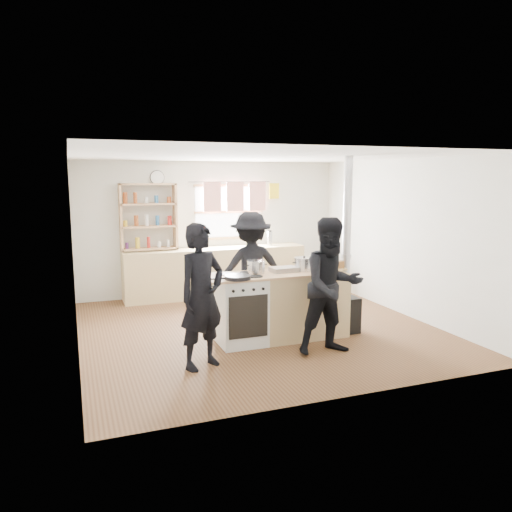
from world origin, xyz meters
name	(u,v)px	position (x,y,z in m)	size (l,w,h in m)	color
ground	(258,328)	(0.00, 0.00, -0.01)	(5.00, 5.00, 0.01)	brown
back_counter	(216,272)	(0.00, 2.22, 0.45)	(3.40, 0.55, 0.90)	tan
shelving_unit	(148,217)	(-1.20, 2.34, 1.51)	(1.00, 0.28, 1.20)	tan
thermos	(270,238)	(1.09, 2.22, 1.04)	(0.10, 0.10, 0.27)	silver
cooking_island	(282,306)	(0.14, -0.55, 0.47)	(1.97, 0.64, 0.93)	white
skillet_greens	(238,277)	(-0.56, -0.77, 0.96)	(0.34, 0.34, 0.05)	black
roast_tray	(284,269)	(0.19, -0.51, 0.97)	(0.37, 0.26, 0.06)	silver
stockpot_stove	(256,267)	(-0.21, -0.48, 1.02)	(0.24, 0.24, 0.20)	silver
stockpot_counter	(304,264)	(0.49, -0.53, 1.02)	(0.27, 0.27, 0.21)	silver
bread_board	(336,266)	(0.93, -0.62, 0.98)	(0.31, 0.24, 0.12)	tan
flue_heater	(345,288)	(1.12, -0.59, 0.65)	(0.35, 0.35, 2.50)	black
person_near_left	(202,296)	(-1.14, -1.18, 0.85)	(0.62, 0.41, 1.70)	black
person_near_right	(332,286)	(0.50, -1.29, 0.86)	(0.84, 0.65, 1.72)	black
person_far	(251,268)	(0.01, 0.32, 0.85)	(1.10, 0.63, 1.70)	black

